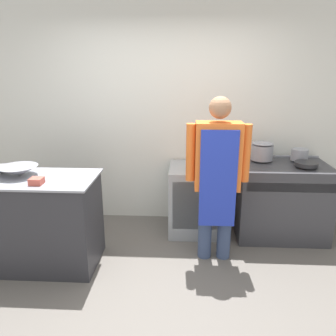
{
  "coord_description": "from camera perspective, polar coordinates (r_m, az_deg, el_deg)",
  "views": [
    {
      "loc": [
        0.24,
        -2.32,
        1.91
      ],
      "look_at": [
        0.06,
        0.94,
        0.92
      ],
      "focal_mm": 35.0,
      "sensor_mm": 36.0,
      "label": 1
    }
  ],
  "objects": [
    {
      "name": "stove",
      "position": [
        4.08,
        18.94,
        -5.25
      ],
      "size": [
        1.02,
        0.69,
        0.89
      ],
      "color": "#38383D",
      "rests_on": "ground_plane"
    },
    {
      "name": "ground_plane",
      "position": [
        3.02,
        -2.29,
        -22.48
      ],
      "size": [
        14.0,
        14.0,
        0.0
      ],
      "primitive_type": "plane",
      "color": "#5B5651"
    },
    {
      "name": "prep_counter",
      "position": [
        3.54,
        -22.13,
        -8.61
      ],
      "size": [
        1.26,
        0.66,
        0.92
      ],
      "color": "#2D2D33",
      "rests_on": "ground_plane"
    },
    {
      "name": "mixing_bowl",
      "position": [
        3.46,
        -24.58,
        -0.49
      ],
      "size": [
        0.37,
        0.37,
        0.1
      ],
      "color": "gray",
      "rests_on": "prep_counter"
    },
    {
      "name": "person_cook",
      "position": [
        3.24,
        8.59,
        -0.63
      ],
      "size": [
        0.62,
        0.24,
        1.67
      ],
      "color": "#38476B",
      "rests_on": "ground_plane"
    },
    {
      "name": "wall_back",
      "position": [
        4.1,
        -0.26,
        9.03
      ],
      "size": [
        8.0,
        0.05,
        2.7
      ],
      "color": "silver",
      "rests_on": "ground_plane"
    },
    {
      "name": "small_bowl",
      "position": [
        3.63,
        -27.0,
        -0.31
      ],
      "size": [
        0.24,
        0.24,
        0.07
      ],
      "color": "gray",
      "rests_on": "prep_counter"
    },
    {
      "name": "plastic_tub",
      "position": [
        3.15,
        -21.92,
        -2.13
      ],
      "size": [
        0.11,
        0.11,
        0.06
      ],
      "color": "#B24C3F",
      "rests_on": "prep_counter"
    },
    {
      "name": "sauce_pot",
      "position": [
        4.1,
        21.92,
        2.18
      ],
      "size": [
        0.19,
        0.19,
        0.13
      ],
      "color": "gray",
      "rests_on": "stove"
    },
    {
      "name": "saute_pan",
      "position": [
        3.89,
        22.94,
        0.64
      ],
      "size": [
        0.24,
        0.24,
        0.04
      ],
      "color": "#262628",
      "rests_on": "stove"
    },
    {
      "name": "fridge_unit",
      "position": [
        3.98,
        4.83,
        -5.39
      ],
      "size": [
        0.63,
        0.64,
        0.81
      ],
      "color": "#93999E",
      "rests_on": "ground_plane"
    },
    {
      "name": "stock_pot",
      "position": [
        3.97,
        16.08,
        2.93
      ],
      "size": [
        0.25,
        0.25,
        0.22
      ],
      "color": "gray",
      "rests_on": "stove"
    }
  ]
}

